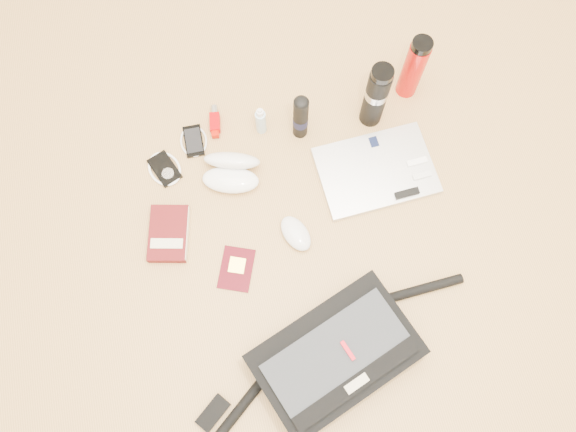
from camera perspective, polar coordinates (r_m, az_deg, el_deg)
The scene contains 14 objects.
ground at distance 1.71m, azimuth 2.06°, elevation -4.04°, with size 4.00×4.00×0.00m, color tan.
messenger_bag at distance 1.61m, azimuth 4.75°, elevation -14.00°, with size 0.85×0.40×0.12m.
laptop at distance 1.80m, azimuth 8.97°, elevation 4.55°, with size 0.36×0.26×0.03m.
book at distance 1.74m, azimuth -12.00°, elevation -1.77°, with size 0.16×0.20×0.03m.
passport at distance 1.70m, azimuth -5.26°, elevation -5.35°, with size 0.14×0.16×0.01m.
mouse at distance 1.70m, azimuth 0.80°, elevation -1.79°, with size 0.11×0.14×0.04m.
sunglasses_case at distance 1.76m, azimuth -5.79°, elevation 4.62°, with size 0.22×0.20×0.10m.
ipod at distance 1.83m, azimuth -12.42°, elevation 4.70°, with size 0.13×0.13×0.01m.
phone at distance 1.85m, azimuth -9.56°, elevation 7.53°, with size 0.09×0.11×0.01m.
inhaler at distance 1.87m, azimuth -7.43°, elevation 9.49°, with size 0.04×0.11×0.03m.
spray_bottle at distance 1.81m, azimuth -2.78°, elevation 9.60°, with size 0.04×0.04×0.13m.
aerosol_can at distance 1.76m, azimuth 1.29°, elevation 10.02°, with size 0.05×0.05×0.20m.
thermos_black at distance 1.77m, azimuth 8.93°, elevation 11.97°, with size 0.09×0.09×0.27m.
thermos_red at distance 1.86m, azimuth 12.64°, elevation 14.48°, with size 0.07×0.07×0.26m.
Camera 1 is at (-0.16, -0.39, 1.65)m, focal length 35.00 mm.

